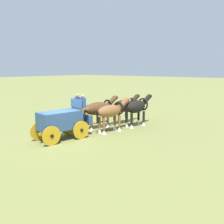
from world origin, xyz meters
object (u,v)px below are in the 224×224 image
object	(u,v)px
show_wagon	(62,120)
draft_horse_lead_near	(124,106)
draft_horse_rear_near	(99,109)
draft_horse_rear_off	(111,112)
draft_horse_lead_off	(137,107)

from	to	relation	value
show_wagon	draft_horse_lead_near	world-z (taller)	show_wagon
draft_horse_lead_near	draft_horse_rear_near	bearing A→B (deg)	172.21
draft_horse_rear_off	draft_horse_lead_near	bearing A→B (deg)	18.90
show_wagon	draft_horse_rear_off	bearing A→B (deg)	-18.41
draft_horse_lead_near	draft_horse_lead_off	xyz separation A→B (m)	(-0.18, -1.29, 0.08)
draft_horse_rear_near	draft_horse_lead_near	distance (m)	2.60
draft_horse_lead_off	draft_horse_rear_near	bearing A→B (deg)	145.60
show_wagon	draft_horse_lead_off	bearing A→B (deg)	-13.93
draft_horse_lead_near	draft_horse_lead_off	world-z (taller)	draft_horse_lead_off
show_wagon	draft_horse_lead_near	xyz separation A→B (m)	(6.09, -0.18, 0.17)
show_wagon	draft_horse_rear_near	xyz separation A→B (m)	(3.51, 0.18, 0.24)
show_wagon	draft_horse_lead_off	world-z (taller)	show_wagon
draft_horse_rear_near	draft_horse_lead_off	size ratio (longest dim) A/B	1.09
draft_horse_rear_off	draft_horse_lead_off	bearing A→B (deg)	-7.79
show_wagon	draft_horse_lead_near	size ratio (longest dim) A/B	1.82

